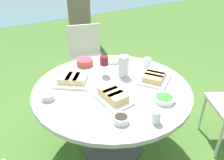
% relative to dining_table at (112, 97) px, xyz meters
% --- Properties ---
extents(ground_plane, '(40.00, 40.00, 0.00)m').
position_rel_dining_table_xyz_m(ground_plane, '(0.00, 0.00, -0.60)').
color(ground_plane, '#446B2B').
extents(dining_table, '(1.34, 1.34, 0.71)m').
position_rel_dining_table_xyz_m(dining_table, '(0.00, 0.00, 0.00)').
color(dining_table, '#4C4C51').
rests_on(dining_table, ground_plane).
extents(chair_near_left, '(0.54, 0.53, 0.89)m').
position_rel_dining_table_xyz_m(chair_near_left, '(0.36, 1.17, -0.08)').
color(chair_near_left, beige).
rests_on(chair_near_left, ground_plane).
extents(water_pitcher, '(0.10, 0.10, 0.20)m').
position_rel_dining_table_xyz_m(water_pitcher, '(0.19, 0.10, 0.21)').
color(water_pitcher, silver).
rests_on(water_pitcher, dining_table).
extents(wine_glass, '(0.08, 0.08, 0.19)m').
position_rel_dining_table_xyz_m(wine_glass, '(0.06, 0.21, 0.25)').
color(wine_glass, silver).
rests_on(wine_glass, dining_table).
extents(platter_bread_main, '(0.38, 0.37, 0.07)m').
position_rel_dining_table_xyz_m(platter_bread_main, '(-0.26, 0.23, 0.14)').
color(platter_bread_main, white).
rests_on(platter_bread_main, dining_table).
extents(platter_charcuterie, '(0.21, 0.31, 0.08)m').
position_rel_dining_table_xyz_m(platter_charcuterie, '(-0.11, -0.17, 0.15)').
color(platter_charcuterie, white).
rests_on(platter_charcuterie, dining_table).
extents(platter_sandwich_side, '(0.38, 0.36, 0.07)m').
position_rel_dining_table_xyz_m(platter_sandwich_side, '(0.37, -0.12, 0.14)').
color(platter_sandwich_side, white).
rests_on(platter_sandwich_side, dining_table).
extents(bowl_fries, '(0.13, 0.13, 0.04)m').
position_rel_dining_table_xyz_m(bowl_fries, '(0.27, 0.39, 0.13)').
color(bowl_fries, white).
rests_on(bowl_fries, dining_table).
extents(bowl_salad, '(0.16, 0.16, 0.04)m').
position_rel_dining_table_xyz_m(bowl_salad, '(0.21, -0.40, 0.13)').
color(bowl_salad, white).
rests_on(bowl_salad, dining_table).
extents(bowl_olives, '(0.11, 0.11, 0.05)m').
position_rel_dining_table_xyz_m(bowl_olives, '(-0.21, -0.42, 0.13)').
color(bowl_olives, white).
rests_on(bowl_olives, dining_table).
extents(bowl_dip_red, '(0.16, 0.16, 0.06)m').
position_rel_dining_table_xyz_m(bowl_dip_red, '(-0.00, 0.50, 0.14)').
color(bowl_dip_red, '#B74733').
rests_on(bowl_dip_red, dining_table).
extents(bowl_dip_cream, '(0.10, 0.10, 0.05)m').
position_rel_dining_table_xyz_m(bowl_dip_cream, '(-0.52, 0.11, 0.14)').
color(bowl_dip_cream, silver).
rests_on(bowl_dip_cream, dining_table).
extents(cup_water_near, '(0.06, 0.06, 0.09)m').
position_rel_dining_table_xyz_m(cup_water_near, '(-0.01, -0.55, 0.15)').
color(cup_water_near, silver).
rests_on(cup_water_near, dining_table).
extents(cup_water_far, '(0.08, 0.08, 0.10)m').
position_rel_dining_table_xyz_m(cup_water_far, '(0.49, 0.11, 0.16)').
color(cup_water_far, silver).
rests_on(cup_water_far, dining_table).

